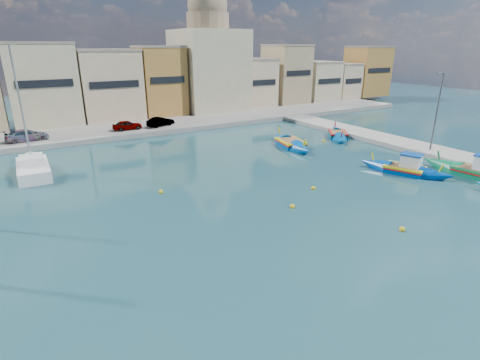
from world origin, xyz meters
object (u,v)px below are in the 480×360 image
object	(u,v)px
luzzu_green	(291,144)
yacht_north	(33,165)
luzzu_blue_cabin	(405,170)
luzzu_turquoise_cabin	(480,173)
luzzu_cyan_mid	(338,135)
church_block	(209,58)
quay_street_lamp	(436,111)

from	to	relation	value
luzzu_green	yacht_north	size ratio (longest dim) A/B	0.77
luzzu_green	luzzu_blue_cabin	bearing A→B (deg)	-77.00
luzzu_blue_cabin	luzzu_turquoise_cabin	bearing A→B (deg)	-41.34
luzzu_blue_cabin	luzzu_cyan_mid	size ratio (longest dim) A/B	1.04
luzzu_green	yacht_north	bearing A→B (deg)	167.37
luzzu_blue_cabin	luzzu_cyan_mid	world-z (taller)	luzzu_blue_cabin
luzzu_blue_cabin	yacht_north	bearing A→B (deg)	147.17
luzzu_cyan_mid	yacht_north	bearing A→B (deg)	171.27
church_block	luzzu_cyan_mid	world-z (taller)	church_block
yacht_north	luzzu_green	bearing A→B (deg)	-12.63
luzzu_turquoise_cabin	luzzu_green	xyz separation A→B (m)	(-7.21, 15.98, -0.09)
luzzu_green	luzzu_turquoise_cabin	bearing A→B (deg)	-65.72
luzzu_turquoise_cabin	luzzu_cyan_mid	xyz separation A→B (m)	(0.33, 16.55, -0.12)
quay_street_lamp	luzzu_blue_cabin	world-z (taller)	quay_street_lamp
church_block	quay_street_lamp	size ratio (longest dim) A/B	2.39
luzzu_blue_cabin	luzzu_cyan_mid	xyz separation A→B (m)	(4.74, 12.67, -0.08)
quay_street_lamp	church_block	bearing A→B (deg)	102.35
luzzu_cyan_mid	quay_street_lamp	bearing A→B (deg)	-76.50
luzzu_cyan_mid	luzzu_green	bearing A→B (deg)	-175.67
church_block	quay_street_lamp	distance (m)	35.04
church_block	luzzu_turquoise_cabin	bearing A→B (deg)	-83.39
luzzu_turquoise_cabin	luzzu_green	bearing A→B (deg)	114.28
yacht_north	luzzu_blue_cabin	bearing A→B (deg)	-32.83
church_block	luzzu_turquoise_cabin	size ratio (longest dim) A/B	1.95
church_block	luzzu_blue_cabin	xyz separation A→B (m)	(0.26, -36.48, -8.07)
church_block	luzzu_blue_cabin	distance (m)	37.37
luzzu_blue_cabin	luzzu_cyan_mid	bearing A→B (deg)	69.47
quay_street_lamp	yacht_north	distance (m)	37.79
church_block	quay_street_lamp	xyz separation A→B (m)	(7.44, -34.00, -4.07)
luzzu_turquoise_cabin	luzzu_green	distance (m)	17.53
luzzu_blue_cabin	yacht_north	size ratio (longest dim) A/B	0.70
luzzu_green	yacht_north	world-z (taller)	yacht_north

